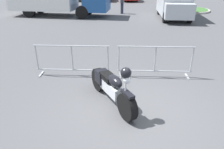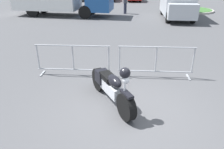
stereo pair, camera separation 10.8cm
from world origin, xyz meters
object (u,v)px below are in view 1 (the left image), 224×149
Objects in this scene: crowd_barrier_near at (72,60)px; pedestrian at (122,2)px; motorcycle at (111,86)px; crowd_barrier_far at (155,61)px; delivery_van at (174,1)px.

pedestrian is at bearing 81.93° from crowd_barrier_near.
motorcycle reaches higher than crowd_barrier_far.
pedestrian is (-3.86, 1.69, -0.32)m from delivery_van.
delivery_van is at bearing 55.55° from pedestrian.
motorcycle is 2.17m from crowd_barrier_near.
crowd_barrier_near is at bearing -25.62° from delivery_van.
crowd_barrier_far is (1.37, 1.68, 0.06)m from motorcycle.
motorcycle is 1.24× the size of pedestrian.
motorcycle is 0.41× the size of delivery_van.
motorcycle is 13.88m from pedestrian.
crowd_barrier_near is 2.75m from crowd_barrier_far.
pedestrian is at bearing -111.29° from delivery_van.
motorcycle is 0.84× the size of crowd_barrier_near.
crowd_barrier_near is (-1.37, 1.68, 0.06)m from motorcycle.
delivery_van is at bearing 61.99° from crowd_barrier_near.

